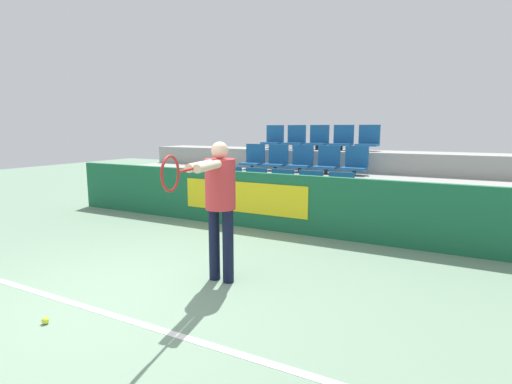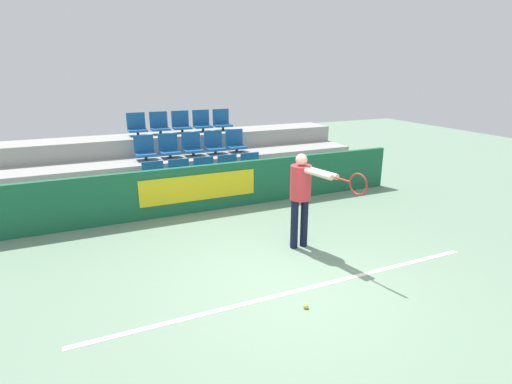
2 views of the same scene
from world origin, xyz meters
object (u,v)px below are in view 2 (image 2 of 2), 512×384
at_px(stadium_chair_7, 192,146).
at_px(stadium_chair_13, 202,123).
at_px(stadium_chair_0, 154,177).
at_px(tennis_ball, 306,306).
at_px(stadium_chair_5, 145,150).
at_px(stadium_chair_2, 205,172).
at_px(stadium_chair_1, 180,175).
at_px(stadium_chair_4, 251,167).
at_px(stadium_chair_11, 159,125).
at_px(stadium_chair_12, 181,124).
at_px(stadium_chair_8, 214,144).
at_px(tennis_player, 303,191).
at_px(stadium_chair_14, 222,121).
at_px(stadium_chair_10, 137,126).
at_px(stadium_chair_6, 169,148).
at_px(stadium_chair_3, 229,170).
at_px(stadium_chair_9, 236,143).

xyz_separation_m(stadium_chair_7, stadium_chair_13, (0.59, 1.05, 0.43)).
height_order(stadium_chair_0, tennis_ball, stadium_chair_0).
bearing_deg(stadium_chair_5, stadium_chair_2, -41.77).
bearing_deg(stadium_chair_1, stadium_chair_2, 0.00).
bearing_deg(stadium_chair_4, stadium_chair_11, 130.03).
bearing_deg(stadium_chair_0, stadium_chair_12, 60.76).
bearing_deg(stadium_chair_5, stadium_chair_8, 0.00).
xyz_separation_m(stadium_chair_7, tennis_player, (0.71, -4.28, -0.07)).
bearing_deg(stadium_chair_4, stadium_chair_14, 90.00).
height_order(stadium_chair_10, tennis_player, stadium_chair_10).
xyz_separation_m(stadium_chair_6, stadium_chair_14, (1.76, 1.05, 0.43)).
height_order(stadium_chair_4, stadium_chair_8, stadium_chair_8).
bearing_deg(stadium_chair_3, stadium_chair_6, 138.23).
bearing_deg(stadium_chair_9, tennis_ball, -102.71).
relative_size(stadium_chair_3, stadium_chair_8, 1.00).
distance_m(stadium_chair_2, tennis_ball, 4.90).
height_order(stadium_chair_2, stadium_chair_10, stadium_chair_10).
bearing_deg(stadium_chair_2, stadium_chair_11, 105.64).
bearing_deg(stadium_chair_9, stadium_chair_4, -90.00).
bearing_deg(tennis_ball, stadium_chair_13, 83.88).
bearing_deg(stadium_chair_8, stadium_chair_11, 138.23).
distance_m(stadium_chair_0, stadium_chair_8, 2.09).
distance_m(stadium_chair_0, stadium_chair_10, 2.26).
relative_size(stadium_chair_12, tennis_player, 0.35).
bearing_deg(stadium_chair_3, stadium_chair_0, 180.00).
height_order(stadium_chair_7, stadium_chair_9, same).
distance_m(stadium_chair_0, tennis_ball, 5.00).
distance_m(stadium_chair_9, tennis_player, 4.30).
xyz_separation_m(stadium_chair_2, stadium_chair_6, (-0.59, 1.05, 0.43)).
bearing_deg(stadium_chair_7, tennis_player, -80.59).
distance_m(stadium_chair_6, tennis_player, 4.47).
xyz_separation_m(stadium_chair_1, stadium_chair_7, (0.59, 1.05, 0.43)).
xyz_separation_m(stadium_chair_3, stadium_chair_12, (-0.59, 2.09, 0.87)).
bearing_deg(stadium_chair_2, tennis_player, -77.62).
bearing_deg(stadium_chair_9, stadium_chair_2, -138.23).
distance_m(stadium_chair_4, stadium_chair_7, 1.63).
bearing_deg(stadium_chair_3, tennis_ball, -98.72).
height_order(stadium_chair_1, stadium_chair_12, stadium_chair_12).
relative_size(stadium_chair_5, stadium_chair_11, 1.00).
xyz_separation_m(stadium_chair_5, tennis_ball, (1.01, -5.90, -1.07)).
bearing_deg(stadium_chair_9, stadium_chair_10, 155.94).
xyz_separation_m(stadium_chair_5, stadium_chair_14, (2.34, 1.05, 0.43)).
bearing_deg(stadium_chair_11, stadium_chair_14, 0.00).
distance_m(stadium_chair_5, stadium_chair_14, 2.60).
distance_m(stadium_chair_3, stadium_chair_4, 0.59).
relative_size(stadium_chair_1, stadium_chair_6, 1.00).
distance_m(stadium_chair_2, stadium_chair_12, 2.26).
bearing_deg(stadium_chair_4, stadium_chair_0, 180.00).
height_order(stadium_chair_2, stadium_chair_14, stadium_chair_14).
distance_m(stadium_chair_8, stadium_chair_9, 0.59).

